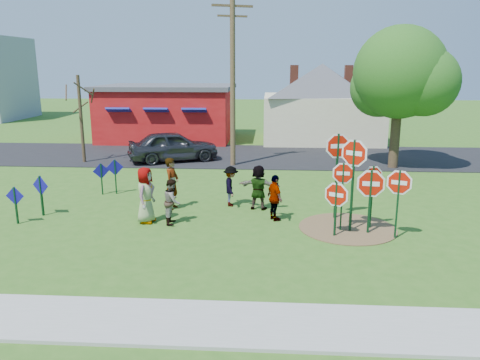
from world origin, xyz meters
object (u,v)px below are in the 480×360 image
(stop_sign_a, at_px, (336,198))
(person_b, at_px, (172,184))
(person_a, at_px, (146,195))
(leafy_tree, at_px, (402,77))
(suv, at_px, (173,146))
(utility_pole, at_px, (233,79))
(stop_sign_c, at_px, (354,164))
(stop_sign_b, at_px, (337,154))
(stop_sign_d, at_px, (372,182))

(stop_sign_a, relative_size, person_b, 0.97)
(person_a, relative_size, person_b, 1.00)
(stop_sign_a, xyz_separation_m, leafy_tree, (4.54, 10.48, 3.43))
(person_b, height_order, suv, person_b)
(suv, bearing_deg, stop_sign_a, -169.31)
(utility_pole, bearing_deg, stop_sign_c, -65.33)
(stop_sign_c, height_order, person_b, stop_sign_c)
(stop_sign_a, distance_m, utility_pole, 11.78)
(stop_sign_b, bearing_deg, utility_pole, 105.20)
(suv, bearing_deg, utility_pole, -126.90)
(stop_sign_b, height_order, leafy_tree, leafy_tree)
(suv, bearing_deg, person_a, 163.96)
(stop_sign_b, xyz_separation_m, utility_pole, (-4.27, 8.75, 2.30))
(stop_sign_b, xyz_separation_m, person_a, (-6.52, -0.81, -1.34))
(stop_sign_d, distance_m, person_b, 7.22)
(stop_sign_b, relative_size, utility_pole, 0.36)
(stop_sign_b, bearing_deg, leafy_tree, 52.79)
(stop_sign_d, distance_m, leafy_tree, 10.65)
(person_b, relative_size, suv, 0.39)
(stop_sign_c, bearing_deg, stop_sign_b, 136.54)
(stop_sign_b, relative_size, person_a, 1.64)
(stop_sign_d, relative_size, leafy_tree, 0.31)
(stop_sign_d, relative_size, utility_pole, 0.26)
(person_b, bearing_deg, person_a, 173.25)
(utility_pole, distance_m, leafy_tree, 8.58)
(stop_sign_c, xyz_separation_m, stop_sign_d, (0.69, 0.31, -0.64))
(stop_sign_b, height_order, suv, stop_sign_b)
(stop_sign_d, bearing_deg, stop_sign_c, -178.50)
(stop_sign_d, bearing_deg, suv, 106.83)
(stop_sign_a, height_order, utility_pole, utility_pole)
(stop_sign_a, relative_size, suv, 0.38)
(person_b, bearing_deg, leafy_tree, -39.66)
(stop_sign_a, xyz_separation_m, person_b, (-5.71, 2.61, -0.27))
(person_b, xyz_separation_m, leafy_tree, (10.25, 7.87, 3.70))
(stop_sign_a, bearing_deg, person_a, -160.51)
(leafy_tree, bearing_deg, stop_sign_b, -116.37)
(stop_sign_d, relative_size, person_a, 1.16)
(stop_sign_d, xyz_separation_m, person_b, (-6.96, 1.79, -0.62))
(stop_sign_d, height_order, person_b, stop_sign_d)
(suv, bearing_deg, leafy_tree, -116.96)
(stop_sign_b, distance_m, stop_sign_d, 1.58)
(person_b, distance_m, leafy_tree, 13.44)
(person_b, bearing_deg, stop_sign_d, -91.55)
(stop_sign_a, height_order, stop_sign_c, stop_sign_c)
(utility_pole, bearing_deg, leafy_tree, -0.43)
(stop_sign_d, bearing_deg, leafy_tree, 48.61)
(stop_sign_c, xyz_separation_m, person_b, (-6.27, 2.09, -1.26))
(person_b, relative_size, leafy_tree, 0.27)
(utility_pole, height_order, leafy_tree, utility_pole)
(stop_sign_c, bearing_deg, leafy_tree, 100.17)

